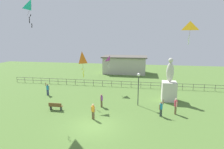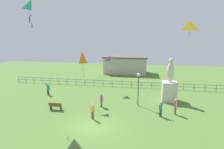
{
  "view_description": "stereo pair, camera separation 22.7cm",
  "coord_description": "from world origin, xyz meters",
  "px_view_note": "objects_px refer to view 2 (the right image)",
  "views": [
    {
      "loc": [
        4.38,
        -15.09,
        7.89
      ],
      "look_at": [
        0.64,
        6.07,
        3.6
      ],
      "focal_mm": 30.05,
      "sensor_mm": 36.0,
      "label": 1
    },
    {
      "loc": [
        4.6,
        -15.05,
        7.89
      ],
      "look_at": [
        0.64,
        6.07,
        3.6
      ],
      "focal_mm": 30.05,
      "sensor_mm": 36.0,
      "label": 2
    }
  ],
  "objects_px": {
    "kite_1": "(82,58)",
    "statue_monument": "(169,87)",
    "person_1": "(176,105)",
    "person_3": "(48,89)",
    "kite_0": "(110,59)",
    "person_2": "(101,100)",
    "person_0": "(93,110)",
    "kite_2": "(190,27)",
    "lamppost": "(138,82)",
    "park_bench": "(56,106)",
    "kite_4": "(32,6)",
    "person_4": "(161,108)"
  },
  "relations": [
    {
      "from": "lamppost",
      "to": "statue_monument",
      "type": "bearing_deg",
      "value": 32.63
    },
    {
      "from": "kite_4",
      "to": "kite_0",
      "type": "bearing_deg",
      "value": 53.17
    },
    {
      "from": "person_4",
      "to": "kite_4",
      "type": "xyz_separation_m",
      "value": [
        -13.03,
        -0.57,
        10.01
      ]
    },
    {
      "from": "person_3",
      "to": "person_2",
      "type": "bearing_deg",
      "value": -19.96
    },
    {
      "from": "person_3",
      "to": "person_0",
      "type": "bearing_deg",
      "value": -37.62
    },
    {
      "from": "park_bench",
      "to": "person_1",
      "type": "height_order",
      "value": "person_1"
    },
    {
      "from": "park_bench",
      "to": "kite_2",
      "type": "relative_size",
      "value": 0.73
    },
    {
      "from": "statue_monument",
      "to": "person_4",
      "type": "bearing_deg",
      "value": -104.51
    },
    {
      "from": "lamppost",
      "to": "kite_0",
      "type": "bearing_deg",
      "value": 130.18
    },
    {
      "from": "park_bench",
      "to": "kite_0",
      "type": "distance_m",
      "value": 10.3
    },
    {
      "from": "statue_monument",
      "to": "person_3",
      "type": "relative_size",
      "value": 2.9
    },
    {
      "from": "park_bench",
      "to": "kite_2",
      "type": "distance_m",
      "value": 15.79
    },
    {
      "from": "person_3",
      "to": "kite_0",
      "type": "height_order",
      "value": "kite_0"
    },
    {
      "from": "lamppost",
      "to": "person_0",
      "type": "height_order",
      "value": "lamppost"
    },
    {
      "from": "lamppost",
      "to": "kite_2",
      "type": "distance_m",
      "value": 7.94
    },
    {
      "from": "person_1",
      "to": "person_4",
      "type": "relative_size",
      "value": 0.95
    },
    {
      "from": "person_0",
      "to": "kite_4",
      "type": "height_order",
      "value": "kite_4"
    },
    {
      "from": "kite_0",
      "to": "kite_1",
      "type": "height_order",
      "value": "kite_1"
    },
    {
      "from": "park_bench",
      "to": "kite_4",
      "type": "height_order",
      "value": "kite_4"
    },
    {
      "from": "kite_4",
      "to": "lamppost",
      "type": "bearing_deg",
      "value": 17.38
    },
    {
      "from": "statue_monument",
      "to": "person_4",
      "type": "relative_size",
      "value": 2.99
    },
    {
      "from": "person_4",
      "to": "park_bench",
      "type": "bearing_deg",
      "value": -178.41
    },
    {
      "from": "person_2",
      "to": "kite_0",
      "type": "distance_m",
      "value": 7.47
    },
    {
      "from": "person_2",
      "to": "kite_4",
      "type": "height_order",
      "value": "kite_4"
    },
    {
      "from": "lamppost",
      "to": "kite_2",
      "type": "relative_size",
      "value": 1.89
    },
    {
      "from": "person_0",
      "to": "person_2",
      "type": "relative_size",
      "value": 1.03
    },
    {
      "from": "person_1",
      "to": "person_3",
      "type": "relative_size",
      "value": 0.92
    },
    {
      "from": "park_bench",
      "to": "person_1",
      "type": "distance_m",
      "value": 12.85
    },
    {
      "from": "person_0",
      "to": "person_4",
      "type": "relative_size",
      "value": 0.88
    },
    {
      "from": "kite_2",
      "to": "kite_4",
      "type": "distance_m",
      "value": 15.35
    },
    {
      "from": "person_0",
      "to": "statue_monument",
      "type": "bearing_deg",
      "value": 41.61
    },
    {
      "from": "park_bench",
      "to": "lamppost",
      "type": "bearing_deg",
      "value": 19.12
    },
    {
      "from": "kite_2",
      "to": "kite_4",
      "type": "bearing_deg",
      "value": -177.56
    },
    {
      "from": "kite_1",
      "to": "statue_monument",
      "type": "bearing_deg",
      "value": 15.11
    },
    {
      "from": "person_2",
      "to": "kite_2",
      "type": "distance_m",
      "value": 11.8
    },
    {
      "from": "person_1",
      "to": "person_3",
      "type": "xyz_separation_m",
      "value": [
        -16.36,
        3.72,
        -0.05
      ]
    },
    {
      "from": "person_1",
      "to": "person_0",
      "type": "bearing_deg",
      "value": -161.85
    },
    {
      "from": "person_1",
      "to": "person_4",
      "type": "bearing_deg",
      "value": -152.48
    },
    {
      "from": "person_0",
      "to": "kite_0",
      "type": "distance_m",
      "value": 10.46
    },
    {
      "from": "person_0",
      "to": "kite_2",
      "type": "distance_m",
      "value": 11.9
    },
    {
      "from": "lamppost",
      "to": "person_3",
      "type": "distance_m",
      "value": 12.68
    },
    {
      "from": "kite_0",
      "to": "kite_4",
      "type": "xyz_separation_m",
      "value": [
        -6.31,
        -8.42,
        6.12
      ]
    },
    {
      "from": "kite_1",
      "to": "person_0",
      "type": "bearing_deg",
      "value": -60.26
    },
    {
      "from": "person_2",
      "to": "kite_0",
      "type": "relative_size",
      "value": 0.86
    },
    {
      "from": "person_4",
      "to": "kite_1",
      "type": "distance_m",
      "value": 10.34
    },
    {
      "from": "kite_0",
      "to": "person_1",
      "type": "bearing_deg",
      "value": -40.54
    },
    {
      "from": "person_0",
      "to": "kite_2",
      "type": "height_order",
      "value": "kite_2"
    },
    {
      "from": "park_bench",
      "to": "kite_0",
      "type": "bearing_deg",
      "value": 60.93
    },
    {
      "from": "statue_monument",
      "to": "person_0",
      "type": "bearing_deg",
      "value": -138.39
    },
    {
      "from": "statue_monument",
      "to": "person_0",
      "type": "relative_size",
      "value": 3.41
    }
  ]
}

